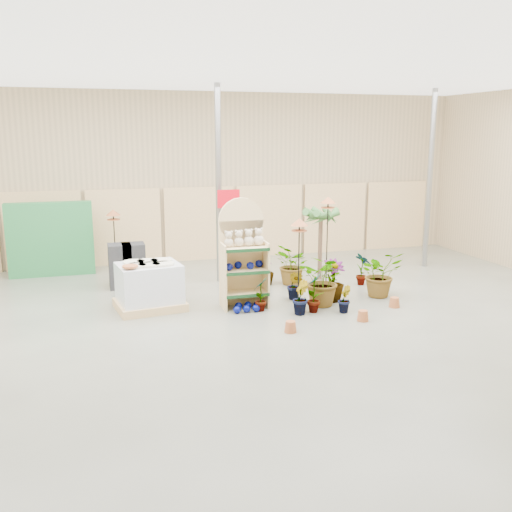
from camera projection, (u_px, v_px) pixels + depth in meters
The scene contains 24 objects.
room at pixel (249, 199), 10.55m from camera, with size 15.20×12.10×4.70m.
display_shelf at pixel (243, 257), 11.37m from camera, with size 0.93×0.60×2.17m.
teddy_bears at pixel (245, 239), 11.20m from camera, with size 0.80×0.21×0.34m.
gazing_balls_shelf at pixel (244, 265), 11.28m from camera, with size 0.80×0.27×0.15m.
gazing_balls_floor at pixel (247, 307), 11.18m from camera, with size 0.63×0.39×0.15m.
pallet_stack at pixel (149, 286), 11.23m from camera, with size 1.42×1.24×0.95m.
charcoal_planters at pixel (127, 266), 12.81m from camera, with size 0.80×0.50×1.00m.
trellis_stock at pixel (51, 239), 13.80m from camera, with size 2.00×0.30×1.80m, color #26773C.
offer_sign at pixel (229, 218), 12.65m from camera, with size 0.50×0.08×2.20m.
bird_table_front at pixel (299, 225), 10.93m from camera, with size 0.34×0.34×1.82m.
bird_table_right at pixel (328, 203), 12.44m from camera, with size 0.34×0.34×2.06m.
bird_table_back at pixel (113, 215), 13.34m from camera, with size 0.34×0.34×1.67m.
palm at pixel (321, 215), 13.29m from camera, with size 0.70×0.70×1.81m.
potted_plant_0 at pixel (261, 294), 11.12m from camera, with size 0.36×0.24×0.69m, color #386A2F.
potted_plant_1 at pixel (300, 297), 10.93m from camera, with size 0.36×0.29×0.66m, color #386A2F.
potted_plant_2 at pixel (324, 280), 11.42m from camera, with size 0.95×0.82×1.05m, color #386A2F.
potted_plant_3 at pixel (333, 281), 11.76m from camera, with size 0.49×0.49×0.87m, color #386A2F.
potted_plant_4 at pixel (362, 269), 13.02m from camera, with size 0.40×0.27×0.76m, color #386A2F.
potted_plant_5 at pixel (295, 285), 11.87m from camera, with size 0.35×0.28×0.63m, color #386A2F.
potted_plant_6 at pixel (293, 265), 13.02m from camera, with size 0.85×0.73×0.94m, color #386A2F.
potted_plant_8 at pixel (314, 292), 11.03m from camera, with size 0.42×0.29×0.80m, color #386A2F.
potted_plant_9 at pixel (344, 299), 11.06m from camera, with size 0.29×0.24×0.53m, color #386A2F.
potted_plant_10 at pixel (380, 274), 12.10m from camera, with size 0.89×0.77×0.99m, color #386A2F.
potted_plant_11 at pixel (266, 270), 13.06m from camera, with size 0.39×0.39×0.69m, color #386A2F.
Camera 1 is at (-2.86, -9.23, 3.42)m, focal length 40.00 mm.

